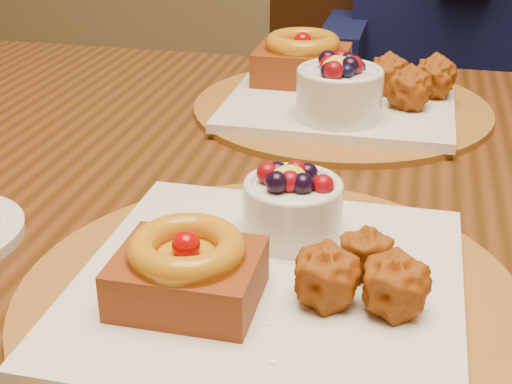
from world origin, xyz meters
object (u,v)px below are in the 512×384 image
place_setting_near (268,273)px  place_setting_far (339,89)px  dining_table (312,245)px  chair_far (339,159)px

place_setting_near → place_setting_far: 0.43m
dining_table → place_setting_far: 0.24m
place_setting_near → place_setting_far: size_ratio=1.00×
dining_table → place_setting_near: place_setting_near is taller
place_setting_near → chair_far: size_ratio=0.42×
place_setting_far → chair_far: (-0.04, 0.44, -0.29)m
dining_table → chair_far: 0.68m
dining_table → chair_far: (-0.05, 0.66, -0.18)m
place_setting_near → chair_far: bearing=92.9°
place_setting_far → place_setting_near: bearing=-89.8°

